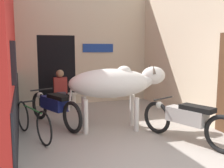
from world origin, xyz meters
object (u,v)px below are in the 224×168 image
at_px(motorcycle_far, 54,106).
at_px(plastic_stool, 73,99).
at_px(shopkeeper_seated, 61,88).
at_px(cow, 115,83).
at_px(bicycle, 32,121).
at_px(motorcycle_near, 187,119).

relative_size(motorcycle_far, plastic_stool, 4.77).
height_order(shopkeeper_seated, plastic_stool, shopkeeper_seated).
bearing_deg(motorcycle_far, cow, -30.94).
distance_m(motorcycle_far, plastic_stool, 1.95).
xyz_separation_m(cow, bicycle, (-1.73, 0.04, -0.69)).
distance_m(cow, motorcycle_near, 1.66).
bearing_deg(bicycle, motorcycle_far, 53.51).
height_order(cow, motorcycle_far, cow).
bearing_deg(cow, shopkeeper_seated, 110.37).
height_order(motorcycle_far, plastic_stool, motorcycle_far).
xyz_separation_m(motorcycle_far, bicycle, (-0.51, -0.69, -0.12)).
relative_size(cow, motorcycle_near, 1.10).
bearing_deg(motorcycle_near, cow, 130.71).
height_order(motorcycle_near, plastic_stool, motorcycle_near).
relative_size(motorcycle_far, shopkeeper_seated, 1.74).
xyz_separation_m(cow, motorcycle_near, (1.02, -1.18, -0.57)).
bearing_deg(cow, motorcycle_far, 149.06).
relative_size(bicycle, plastic_stool, 3.94).
bearing_deg(motorcycle_far, motorcycle_near, -40.54).
relative_size(bicycle, shopkeeper_seated, 1.44).
height_order(bicycle, shopkeeper_seated, shopkeeper_seated).
bearing_deg(motorcycle_far, bicycle, -126.49).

